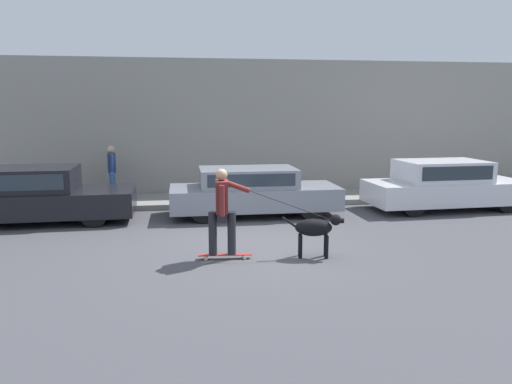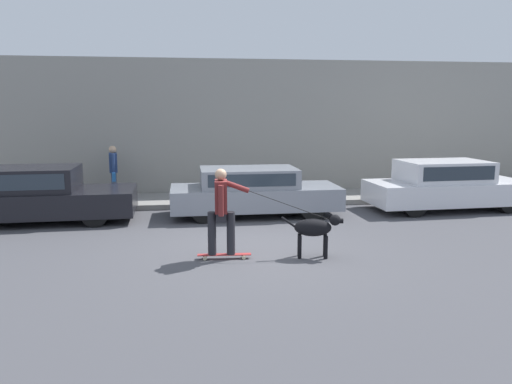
# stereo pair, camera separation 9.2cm
# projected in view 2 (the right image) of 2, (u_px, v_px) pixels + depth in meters

# --- Properties ---
(ground_plane) EXTENTS (36.00, 36.00, 0.00)m
(ground_plane) POSITION_uv_depth(u_px,v_px,m) (253.00, 250.00, 9.61)
(ground_plane) COLOR #47474C
(back_wall) EXTENTS (32.00, 0.30, 4.17)m
(back_wall) POSITION_uv_depth(u_px,v_px,m) (226.00, 128.00, 15.36)
(back_wall) COLOR gray
(back_wall) RESTS_ON ground_plane
(sidewalk_curb) EXTENTS (30.00, 1.98, 0.15)m
(sidewalk_curb) POSITION_uv_depth(u_px,v_px,m) (230.00, 199.00, 14.56)
(sidewalk_curb) COLOR gray
(sidewalk_curb) RESTS_ON ground_plane
(parked_car_0) EXTENTS (4.59, 1.87, 1.32)m
(parked_car_0) POSITION_uv_depth(u_px,v_px,m) (35.00, 196.00, 11.87)
(parked_car_0) COLOR black
(parked_car_0) RESTS_ON ground_plane
(parked_car_1) EXTENTS (4.24, 1.67, 1.21)m
(parked_car_1) POSITION_uv_depth(u_px,v_px,m) (253.00, 192.00, 12.61)
(parked_car_1) COLOR black
(parked_car_1) RESTS_ON ground_plane
(parked_car_2) EXTENTS (4.33, 1.82, 1.32)m
(parked_car_2) POSITION_uv_depth(u_px,v_px,m) (446.00, 186.00, 13.33)
(parked_car_2) COLOR black
(parked_car_2) RESTS_ON ground_plane
(dog) EXTENTS (1.11, 0.44, 0.80)m
(dog) POSITION_uv_depth(u_px,v_px,m) (315.00, 229.00, 9.03)
(dog) COLOR black
(dog) RESTS_ON ground_plane
(skateboarder) EXTENTS (2.48, 0.62, 1.64)m
(skateboarder) POSITION_uv_depth(u_px,v_px,m) (222.00, 208.00, 8.87)
(skateboarder) COLOR beige
(skateboarder) RESTS_ON ground_plane
(pedestrian_with_bag) EXTENTS (0.28, 0.74, 1.50)m
(pedestrian_with_bag) POSITION_uv_depth(u_px,v_px,m) (113.00, 170.00, 14.23)
(pedestrian_with_bag) COLOR #3D4760
(pedestrian_with_bag) RESTS_ON sidewalk_curb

